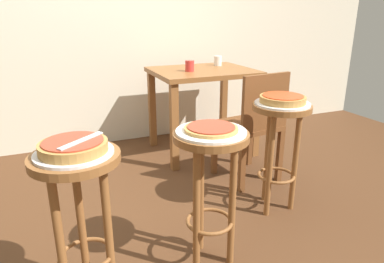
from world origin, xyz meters
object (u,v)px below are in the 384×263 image
at_px(stool_leftside, 280,135).
at_px(dining_table, 202,84).
at_px(stool_foreground, 79,198).
at_px(pizza_foreground, 73,146).
at_px(stool_middle, 210,171).
at_px(pizza_middle, 211,128).
at_px(serving_plate_foreground, 74,153).
at_px(wooden_chair, 254,123).
at_px(serving_plate_leftside, 282,103).
at_px(cup_near_edge, 190,66).
at_px(serving_plate_middle, 211,132).
at_px(cup_far_edge, 218,61).
at_px(pizza_server_knife, 81,140).
at_px(pizza_leftside, 283,99).

relative_size(stool_leftside, dining_table, 0.82).
xyz_separation_m(stool_leftside, dining_table, (-0.02, 1.14, 0.12)).
bearing_deg(stool_foreground, pizza_foreground, 0.00).
distance_m(stool_middle, pizza_middle, 0.22).
distance_m(serving_plate_foreground, stool_middle, 0.65).
bearing_deg(stool_middle, wooden_chair, 45.68).
relative_size(stool_middle, serving_plate_leftside, 2.12).
relative_size(stool_foreground, stool_leftside, 1.00).
height_order(dining_table, wooden_chair, wooden_chair).
xyz_separation_m(serving_plate_leftside, cup_near_edge, (-0.16, 1.08, 0.09)).
relative_size(pizza_foreground, stool_middle, 0.37).
xyz_separation_m(serving_plate_middle, wooden_chair, (0.70, 0.72, -0.25)).
xyz_separation_m(pizza_foreground, cup_near_edge, (1.08, 1.42, 0.06)).
bearing_deg(dining_table, stool_foreground, -129.78).
distance_m(pizza_foreground, stool_leftside, 1.31).
xyz_separation_m(cup_near_edge, wooden_chair, (0.24, -0.67, -0.35)).
xyz_separation_m(pizza_foreground, dining_table, (1.23, 1.47, -0.11)).
xyz_separation_m(stool_middle, stool_leftside, (0.63, 0.31, 0.00)).
relative_size(dining_table, cup_near_edge, 9.48).
relative_size(cup_far_edge, wooden_chair, 0.11).
height_order(serving_plate_foreground, pizza_server_knife, pizza_server_knife).
bearing_deg(serving_plate_middle, pizza_server_knife, -175.55).
bearing_deg(dining_table, pizza_middle, -112.98).
bearing_deg(stool_middle, stool_leftside, 26.13).
bearing_deg(stool_leftside, stool_middle, -153.87).
bearing_deg(serving_plate_middle, serving_plate_foreground, -177.63).
bearing_deg(pizza_leftside, cup_near_edge, 98.59).
relative_size(serving_plate_leftside, wooden_chair, 0.40).
distance_m(stool_middle, dining_table, 1.58).
relative_size(stool_foreground, serving_plate_leftside, 2.12).
height_order(stool_middle, serving_plate_leftside, serving_plate_leftside).
relative_size(serving_plate_middle, cup_near_edge, 3.61).
distance_m(dining_table, wooden_chair, 0.75).
bearing_deg(cup_near_edge, pizza_leftside, -81.41).
height_order(serving_plate_middle, pizza_middle, pizza_middle).
bearing_deg(cup_near_edge, serving_plate_foreground, -127.29).
relative_size(stool_foreground, serving_plate_foreground, 2.31).
xyz_separation_m(stool_leftside, cup_near_edge, (-0.16, 1.08, 0.29)).
bearing_deg(cup_near_edge, stool_leftside, -81.41).
bearing_deg(stool_middle, serving_plate_middle, -97.13).
bearing_deg(stool_foreground, stool_middle, 2.37).
xyz_separation_m(dining_table, wooden_chair, (0.09, -0.73, -0.17)).
xyz_separation_m(pizza_middle, cup_near_edge, (0.47, 1.39, 0.08)).
bearing_deg(pizza_leftside, cup_far_edge, 80.63).
relative_size(stool_leftside, wooden_chair, 0.84).
distance_m(serving_plate_foreground, pizza_leftside, 1.29).
bearing_deg(cup_near_edge, wooden_chair, -70.57).
bearing_deg(pizza_leftside, wooden_chair, 79.91).
height_order(stool_middle, serving_plate_middle, serving_plate_middle).
bearing_deg(pizza_server_knife, pizza_middle, -34.55).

